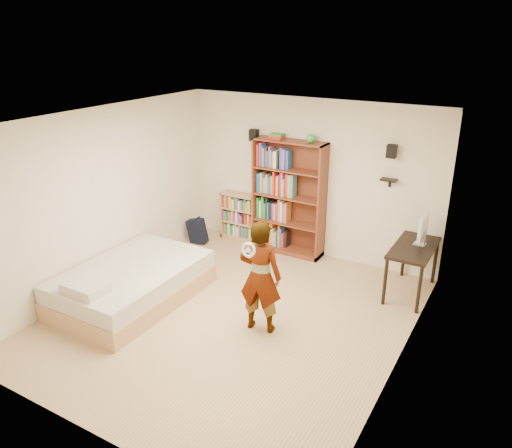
{
  "coord_description": "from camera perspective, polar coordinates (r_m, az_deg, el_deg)",
  "views": [
    {
      "loc": [
        3.26,
        -5.0,
        3.74
      ],
      "look_at": [
        0.03,
        0.6,
        1.18
      ],
      "focal_mm": 35.0,
      "sensor_mm": 36.0,
      "label": 1
    }
  ],
  "objects": [
    {
      "name": "daybed",
      "position": [
        7.5,
        -13.98,
        -6.17
      ],
      "size": [
        1.44,
        2.22,
        0.65
      ],
      "primitive_type": null,
      "color": "beige",
      "rests_on": "ground"
    },
    {
      "name": "wall_shelf",
      "position": [
        7.96,
        14.95,
        4.9
      ],
      "size": [
        0.25,
        0.16,
        0.02
      ],
      "primitive_type": "cube",
      "color": "black",
      "rests_on": "room_shell"
    },
    {
      "name": "speaker_left",
      "position": [
        8.74,
        -0.25,
        10.12
      ],
      "size": [
        0.14,
        0.12,
        0.2
      ],
      "primitive_type": "cube",
      "color": "black",
      "rests_on": "room_shell"
    },
    {
      "name": "wii_wheel",
      "position": [
        5.97,
        -0.86,
        -2.99
      ],
      "size": [
        0.19,
        0.07,
        0.19
      ],
      "primitive_type": "torus",
      "rotation": [
        1.36,
        0.0,
        0.0
      ],
      "color": "silver",
      "rests_on": "person"
    },
    {
      "name": "speaker_right",
      "position": [
        7.84,
        15.25,
        8.03
      ],
      "size": [
        0.14,
        0.12,
        0.2
      ],
      "primitive_type": "cube",
      "color": "black",
      "rests_on": "room_shell"
    },
    {
      "name": "computer_desk",
      "position": [
        7.78,
        17.32,
        -5.04
      ],
      "size": [
        0.56,
        1.12,
        0.76
      ],
      "primitive_type": null,
      "color": "black",
      "rests_on": "ground"
    },
    {
      "name": "tall_bookshelf",
      "position": [
        8.59,
        3.75,
        2.97
      ],
      "size": [
        1.26,
        0.37,
        2.0
      ],
      "primitive_type": null,
      "color": "brown",
      "rests_on": "ground"
    },
    {
      "name": "navy_bag",
      "position": [
        9.27,
        -6.74,
        -0.76
      ],
      "size": [
        0.36,
        0.25,
        0.47
      ],
      "primitive_type": null,
      "rotation": [
        0.0,
        0.0,
        0.07
      ],
      "color": "black",
      "rests_on": "ground"
    },
    {
      "name": "low_bookshelf",
      "position": [
        9.29,
        -1.87,
        0.82
      ],
      "size": [
        0.71,
        0.27,
        0.89
      ],
      "primitive_type": null,
      "color": "tan",
      "rests_on": "ground"
    },
    {
      "name": "ground",
      "position": [
        7.05,
        -2.71,
        -10.48
      ],
      "size": [
        4.5,
        5.0,
        0.01
      ],
      "primitive_type": "cube",
      "color": "tan",
      "rests_on": "ground"
    },
    {
      "name": "crown_molding",
      "position": [
        6.07,
        -3.16,
        11.42
      ],
      "size": [
        4.5,
        5.0,
        0.06
      ],
      "color": "white",
      "rests_on": "room_shell"
    },
    {
      "name": "imac",
      "position": [
        7.62,
        18.39,
        -0.62
      ],
      "size": [
        0.17,
        0.48,
        0.47
      ],
      "primitive_type": null,
      "rotation": [
        0.0,
        0.0,
        -0.16
      ],
      "color": "silver",
      "rests_on": "computer_desk"
    },
    {
      "name": "person",
      "position": [
        6.41,
        0.49,
        -6.03
      ],
      "size": [
        0.62,
        0.46,
        1.54
      ],
      "primitive_type": "imported",
      "rotation": [
        0.0,
        0.0,
        3.32
      ],
      "color": "black",
      "rests_on": "ground"
    },
    {
      "name": "room_shell",
      "position": [
        6.29,
        -2.99,
        3.25
      ],
      "size": [
        4.52,
        5.02,
        2.71
      ],
      "color": "#EDE3CB",
      "rests_on": "ground"
    }
  ]
}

